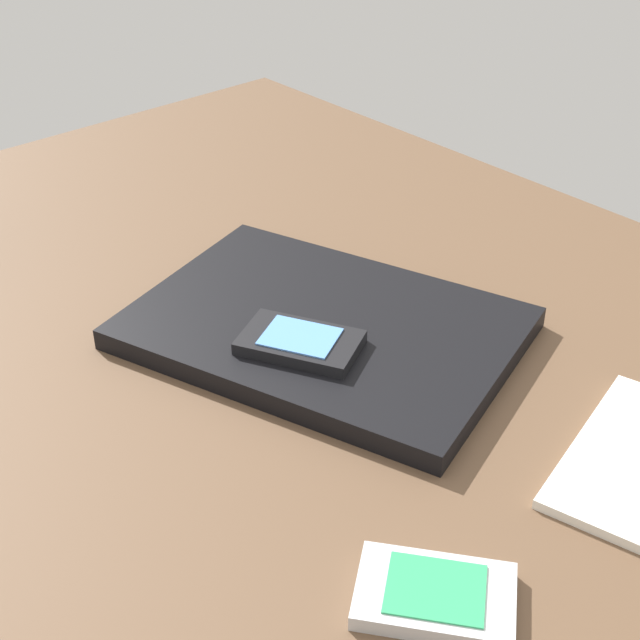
# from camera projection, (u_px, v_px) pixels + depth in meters

# --- Properties ---
(desk_surface) EXTENTS (1.20, 0.80, 0.03)m
(desk_surface) POSITION_uv_depth(u_px,v_px,m) (338.00, 361.00, 0.80)
(desk_surface) COLOR brown
(desk_surface) RESTS_ON ground
(laptop_closed) EXTENTS (0.38, 0.32, 0.02)m
(laptop_closed) POSITION_uv_depth(u_px,v_px,m) (320.00, 330.00, 0.79)
(laptop_closed) COLOR black
(laptop_closed) RESTS_ON desk_surface
(cell_phone_on_laptop) EXTENTS (0.11, 0.10, 0.01)m
(cell_phone_on_laptop) POSITION_uv_depth(u_px,v_px,m) (297.00, 340.00, 0.75)
(cell_phone_on_laptop) COLOR black
(cell_phone_on_laptop) RESTS_ON laptop_closed
(cell_phone_on_desk) EXTENTS (0.11, 0.11, 0.01)m
(cell_phone_on_desk) POSITION_uv_depth(u_px,v_px,m) (435.00, 596.00, 0.56)
(cell_phone_on_desk) COLOR silver
(cell_phone_on_desk) RESTS_ON desk_surface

